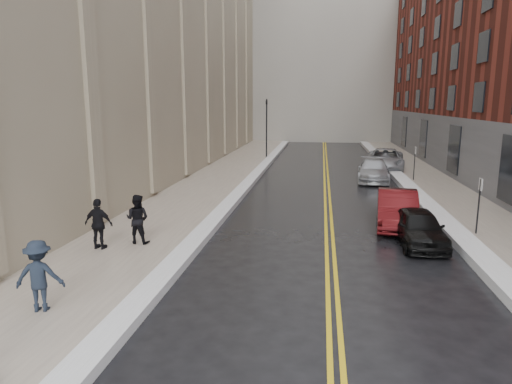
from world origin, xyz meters
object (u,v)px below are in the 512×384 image
(car_silver_far, at_px, (385,160))
(car_black, at_px, (419,227))
(pedestrian_b, at_px, (39,276))
(pedestrian_a, at_px, (137,219))
(car_maroon, at_px, (397,209))
(car_silver_near, at_px, (373,170))
(pedestrian_c, at_px, (99,224))

(car_silver_far, bearing_deg, car_black, -85.98)
(car_black, height_order, pedestrian_b, pedestrian_b)
(car_black, distance_m, car_silver_far, 18.32)
(car_silver_far, height_order, pedestrian_a, pedestrian_a)
(car_maroon, distance_m, pedestrian_a, 10.12)
(car_maroon, bearing_deg, car_silver_far, 90.52)
(car_black, relative_size, pedestrian_b, 2.19)
(car_silver_near, xyz_separation_m, pedestrian_c, (-10.54, -15.73, 0.31))
(car_black, relative_size, car_maroon, 0.84)
(car_maroon, height_order, car_silver_near, car_maroon)
(car_black, bearing_deg, pedestrian_a, -172.57)
(pedestrian_a, distance_m, pedestrian_c, 1.29)
(car_silver_near, bearing_deg, pedestrian_b, -110.70)
(car_black, xyz_separation_m, pedestrian_c, (-10.67, -2.42, 0.36))
(car_black, xyz_separation_m, car_silver_far, (1.24, 18.28, 0.15))
(car_maroon, height_order, pedestrian_b, pedestrian_b)
(car_silver_near, xyz_separation_m, pedestrian_b, (-9.73, -20.22, 0.31))
(pedestrian_b, bearing_deg, car_black, -158.57)
(car_silver_near, distance_m, pedestrian_b, 22.45)
(car_black, relative_size, pedestrian_a, 2.18)
(pedestrian_a, relative_size, pedestrian_c, 1.01)
(pedestrian_a, bearing_deg, car_silver_near, -118.25)
(pedestrian_b, bearing_deg, car_silver_near, -129.30)
(pedestrian_b, xyz_separation_m, pedestrian_c, (-0.81, 4.49, -0.00))
(car_silver_near, height_order, pedestrian_c, pedestrian_c)
(car_maroon, xyz_separation_m, pedestrian_c, (-10.31, -4.80, 0.27))
(car_maroon, distance_m, car_silver_far, 15.98)
(car_black, relative_size, pedestrian_c, 2.19)
(pedestrian_a, height_order, pedestrian_b, pedestrian_a)
(car_silver_far, distance_m, pedestrian_b, 27.53)
(pedestrian_a, bearing_deg, car_maroon, -152.42)
(pedestrian_c, bearing_deg, car_black, -162.05)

